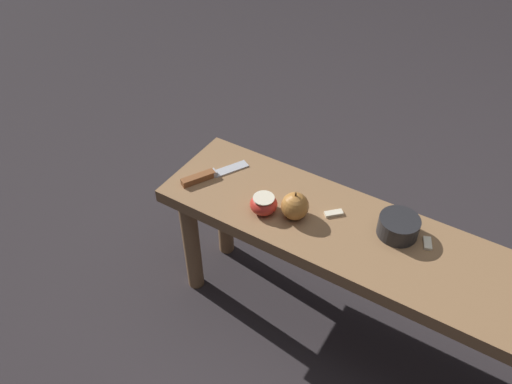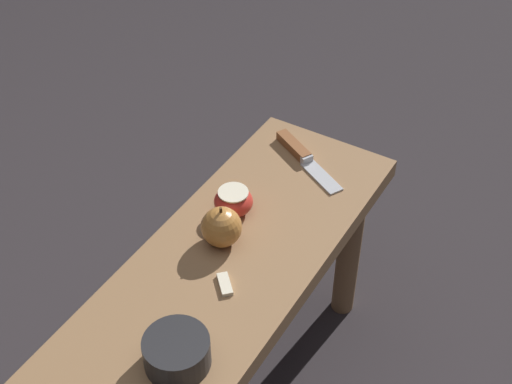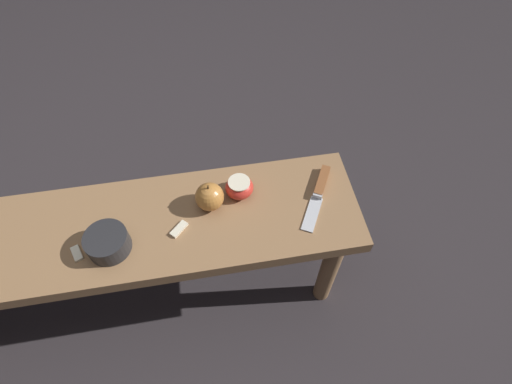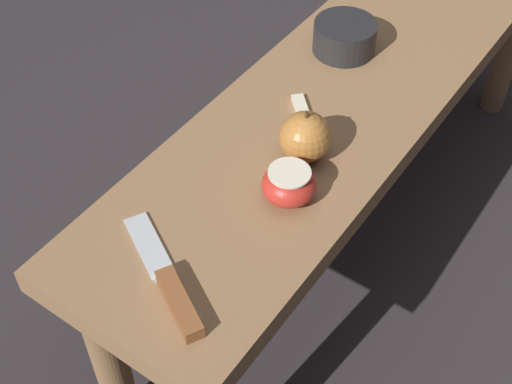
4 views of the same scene
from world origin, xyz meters
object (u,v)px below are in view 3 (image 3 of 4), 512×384
Objects in this scene: apple_whole at (210,197)px; wooden_bench at (123,242)px; knife at (320,189)px; apple_cut at (239,187)px; bowl at (108,242)px.

wooden_bench is at bearing 7.48° from apple_whole.
wooden_bench is at bearing -58.35° from knife.
bowl reaches higher than apple_cut.
bowl is (0.01, 0.05, 0.10)m from wooden_bench.
apple_cut is 0.36m from bowl.
knife is at bearing -171.67° from bowl.
knife reaches higher than wooden_bench.
apple_whole is at bearing -62.12° from knife.
knife is 0.56m from bowl.
wooden_bench is at bearing 10.11° from apple_cut.
wooden_bench is 12.03× the size of bowl.
bowl reaches higher than wooden_bench.
apple_cut is (-0.08, -0.03, -0.01)m from apple_whole.
bowl is at bearing 18.13° from apple_cut.
knife is 2.35× the size of apple_whole.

